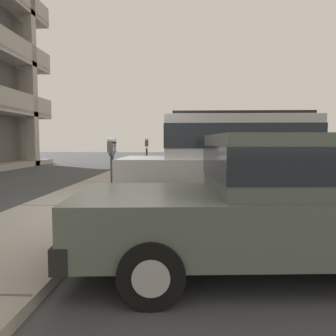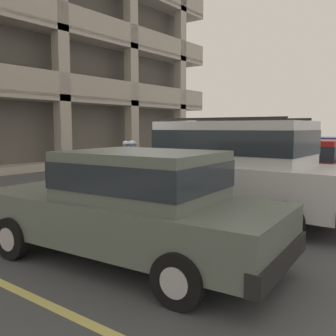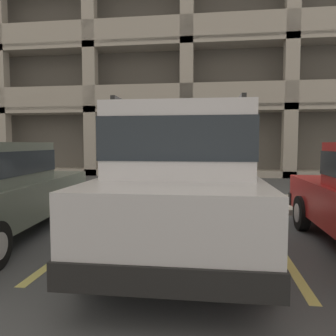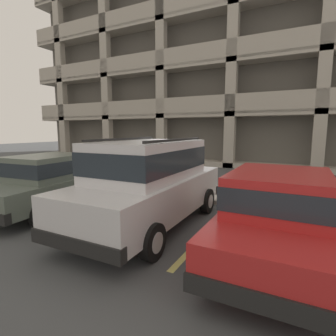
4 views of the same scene
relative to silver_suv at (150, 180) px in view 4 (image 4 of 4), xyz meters
name	(u,v)px [view 4 (image 4 of 4)]	position (x,y,z in m)	size (l,w,h in m)	color
ground_plane	(182,204)	(-0.13, 2.15, -1.14)	(80.00, 80.00, 0.10)	#444749
sidewalk	(197,192)	(-0.13, 3.45, -1.03)	(40.00, 2.20, 0.12)	#ADA89E
parking_stall_lines	(215,224)	(1.36, 0.75, -1.08)	(12.05, 4.80, 0.01)	#DBD16B
silver_suv	(150,180)	(0.00, 0.00, 0.00)	(2.05, 4.79, 2.03)	silver
red_sedan	(54,180)	(-3.12, -0.07, -0.27)	(2.08, 4.60, 1.54)	#5B665B
dark_hatchback	(279,211)	(2.79, -0.29, -0.27)	(1.85, 4.48, 1.54)	red
parking_meter_near	(181,163)	(-0.36, 2.50, 0.09)	(0.35, 0.12, 1.42)	#47474C
parking_garage	(250,57)	(-0.78, 15.57, 6.45)	(32.00, 10.00, 16.25)	#5C5851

